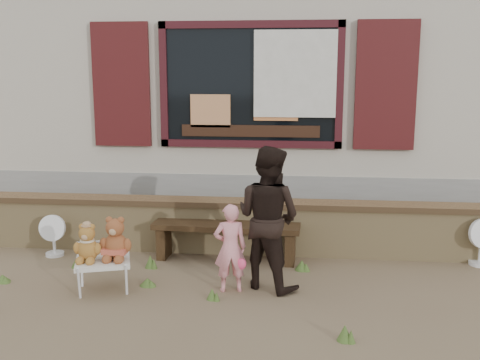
# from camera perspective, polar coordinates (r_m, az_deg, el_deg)

# --- Properties ---
(ground) EXTENTS (80.00, 80.00, 0.00)m
(ground) POSITION_cam_1_polar(r_m,az_deg,el_deg) (6.20, -0.59, -10.18)
(ground) COLOR brown
(ground) RESTS_ON ground
(shopfront) EXTENTS (8.04, 5.13, 4.00)m
(shopfront) POSITION_cam_1_polar(r_m,az_deg,el_deg) (10.25, 2.33, 9.67)
(shopfront) COLOR #AA9D89
(shopfront) RESTS_ON ground
(brick_wall) EXTENTS (7.10, 0.36, 0.67)m
(brick_wall) POSITION_cam_1_polar(r_m,az_deg,el_deg) (7.03, 0.34, -4.65)
(brick_wall) COLOR tan
(brick_wall) RESTS_ON ground
(bench) EXTENTS (1.77, 0.45, 0.45)m
(bench) POSITION_cam_1_polar(r_m,az_deg,el_deg) (6.74, -1.42, -5.46)
(bench) COLOR black
(bench) RESTS_ON ground
(folding_chair) EXTENTS (0.67, 0.62, 0.33)m
(folding_chair) POSITION_cam_1_polar(r_m,az_deg,el_deg) (6.01, -13.76, -8.14)
(folding_chair) COLOR silver
(folding_chair) RESTS_ON ground
(teddy_bear_left) EXTENTS (0.35, 0.33, 0.40)m
(teddy_bear_left) POSITION_cam_1_polar(r_m,az_deg,el_deg) (5.94, -15.21, -6.09)
(teddy_bear_left) COLOR brown
(teddy_bear_left) RESTS_ON folding_chair
(teddy_bear_right) EXTENTS (0.41, 0.38, 0.46)m
(teddy_bear_right) POSITION_cam_1_polar(r_m,az_deg,el_deg) (5.92, -12.51, -5.71)
(teddy_bear_right) COLOR brown
(teddy_bear_right) RESTS_ON folding_chair
(child) EXTENTS (0.38, 0.29, 0.93)m
(child) POSITION_cam_1_polar(r_m,az_deg,el_deg) (5.78, -1.00, -6.91)
(child) COLOR pink
(child) RESTS_ON ground
(adult) EXTENTS (0.91, 0.86, 1.50)m
(adult) POSITION_cam_1_polar(r_m,az_deg,el_deg) (5.82, 2.87, -3.84)
(adult) COLOR black
(adult) RESTS_ON ground
(fan_left) EXTENTS (0.33, 0.22, 0.52)m
(fan_left) POSITION_cam_1_polar(r_m,az_deg,el_deg) (7.28, -18.40, -5.33)
(fan_left) COLOR white
(fan_left) RESTS_ON ground
(grass_tufts) EXTENTS (3.86, 1.83, 0.15)m
(grass_tufts) POSITION_cam_1_polar(r_m,az_deg,el_deg) (6.04, -11.73, -10.41)
(grass_tufts) COLOR #445F26
(grass_tufts) RESTS_ON ground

